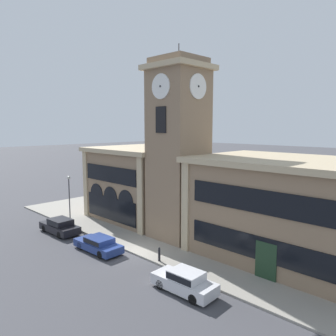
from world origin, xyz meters
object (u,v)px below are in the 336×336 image
at_px(parked_car_near, 60,226).
at_px(parked_car_far, 185,281).
at_px(parked_car_mid, 98,244).
at_px(street_lamp, 69,191).
at_px(bollard, 159,254).

distance_m(parked_car_near, parked_car_far, 16.10).
bearing_deg(parked_car_mid, parked_car_near, -2.33).
xyz_separation_m(parked_car_mid, parked_car_far, (9.51, -0.00, 0.08)).
relative_size(street_lamp, bollard, 4.68).
bearing_deg(bollard, parked_car_mid, -159.49).
bearing_deg(bollard, parked_car_near, -170.63).
height_order(parked_car_near, parked_car_far, parked_car_near).
bearing_deg(parked_car_mid, street_lamp, -16.78).
bearing_deg(parked_car_far, street_lamp, -9.37).
relative_size(parked_car_near, street_lamp, 0.94).
relative_size(parked_car_mid, street_lamp, 0.93).
distance_m(parked_car_far, bollard, 4.73).
distance_m(parked_car_far, street_lamp, 18.59).
xyz_separation_m(parked_car_near, parked_car_far, (16.10, -0.00, -0.02)).
bearing_deg(parked_car_far, parked_car_mid, -2.33).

